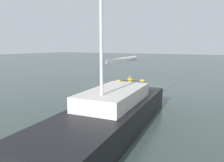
# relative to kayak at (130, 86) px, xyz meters

# --- Properties ---
(ground_plane) EXTENTS (160.00, 160.00, 0.00)m
(ground_plane) POSITION_rel_kayak_xyz_m (-1.31, -0.69, -0.15)
(ground_plane) COLOR #384742
(kayak) EXTENTS (3.06, 4.38, 0.29)m
(kayak) POSITION_rel_kayak_xyz_m (0.00, 0.00, 0.00)
(kayak) COLOR red
(kayak) RESTS_ON ground
(kayaker) EXTENTS (2.02, 1.28, 0.70)m
(kayaker) POSITION_rel_kayak_xyz_m (0.03, -0.05, 0.44)
(kayaker) COLOR yellow
(kayaker) RESTS_ON kayak
(sailboat_small_daysailer) EXTENTS (3.37, 10.23, 11.67)m
(sailboat_small_daysailer) POSITION_rel_kayak_xyz_m (-3.11, 8.92, 0.55)
(sailboat_small_daysailer) COLOR black
(sailboat_small_daysailer) RESTS_ON ground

